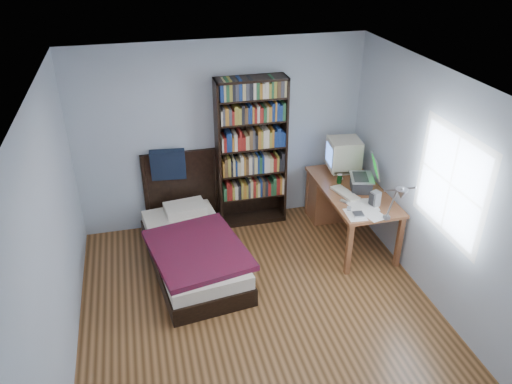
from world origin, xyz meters
TOP-DOWN VIEW (x-y plane):
  - room at (0.03, -0.00)m, footprint 4.20×4.24m
  - desk at (1.50, 1.62)m, footprint 0.75×1.54m
  - crt_monitor at (1.56, 1.70)m, footprint 0.46×0.42m
  - laptop at (1.61, 1.16)m, footprint 0.45×0.43m
  - desk_lamp at (1.46, 0.04)m, footprint 0.25×0.56m
  - keyboard at (1.36, 1.10)m, footprint 0.27×0.44m
  - speaker at (1.59, 0.75)m, footprint 0.12×0.12m
  - soda_can at (1.40, 1.40)m, footprint 0.06×0.06m
  - mouse at (1.46, 1.50)m, footprint 0.06×0.11m
  - phone_silver at (1.27, 0.92)m, footprint 0.09×0.11m
  - phone_grey at (1.26, 0.74)m, footprint 0.07×0.10m
  - external_drive at (1.31, 0.59)m, footprint 0.12×0.12m
  - bookshelf at (0.36, 1.94)m, footprint 0.92×0.30m
  - bed at (-0.58, 1.14)m, footprint 1.23×2.08m

SIDE VIEW (x-z plane):
  - bed at x=-0.58m, z-range -0.32..0.84m
  - desk at x=1.50m, z-range 0.05..0.78m
  - phone_silver at x=1.27m, z-range 0.73..0.75m
  - phone_grey at x=1.26m, z-range 0.73..0.75m
  - external_drive at x=1.31m, z-range 0.73..0.75m
  - keyboard at x=1.36m, z-range 0.72..0.76m
  - mouse at x=1.46m, z-range 0.73..0.76m
  - soda_can at x=1.40m, z-range 0.73..0.85m
  - speaker at x=1.59m, z-range 0.73..0.92m
  - laptop at x=1.61m, z-range 0.63..1.07m
  - crt_monitor at x=1.56m, z-range 0.76..1.24m
  - bookshelf at x=0.36m, z-range 0.00..2.05m
  - room at x=0.03m, z-range 0.00..2.50m
  - desk_lamp at x=1.46m, z-range 0.93..1.60m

